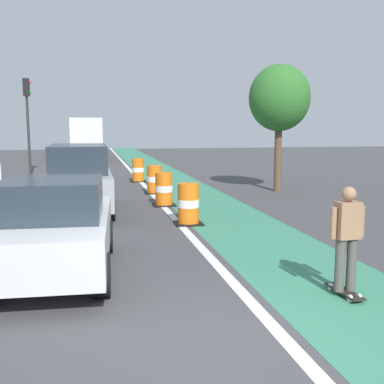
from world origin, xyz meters
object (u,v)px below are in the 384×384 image
traffic_barrel_mid (164,190)px  traffic_light_corner (27,109)px  traffic_barrel_front (188,204)px  traffic_barrel_far (138,170)px  skateboarder_on_lane (347,238)px  street_tree_sidewalk (279,99)px  traffic_barrel_back (154,180)px  parked_sedan_nearest (55,228)px  parked_suv_second (79,179)px  delivery_truck_down_block (86,136)px

traffic_barrel_mid → traffic_light_corner: (-5.55, 11.22, 2.97)m
traffic_barrel_front → traffic_barrel_far: bearing=92.0°
skateboarder_on_lane → street_tree_sidewalk: 11.97m
traffic_barrel_back → traffic_light_corner: size_ratio=0.21×
skateboarder_on_lane → parked_sedan_nearest: size_ratio=0.40×
parked_suv_second → street_tree_sidewalk: size_ratio=0.92×
parked_suv_second → skateboarder_on_lane: bearing=-62.7°
delivery_truck_down_block → street_tree_sidewalk: 21.76m
skateboarder_on_lane → traffic_light_corner: (-6.99, 19.90, 2.59)m
traffic_barrel_back → delivery_truck_down_block: size_ratio=0.14×
delivery_truck_down_block → traffic_light_corner: size_ratio=1.50×
parked_sedan_nearest → traffic_barrel_front: bearing=49.3°
parked_suv_second → street_tree_sidewalk: 8.67m
parked_suv_second → traffic_barrel_far: bearing=71.8°
parked_suv_second → traffic_light_corner: size_ratio=0.90×
parked_sedan_nearest → delivery_truck_down_block: (0.23, 29.37, 1.01)m
parked_sedan_nearest → traffic_barrel_mid: parked_sedan_nearest is taller
skateboarder_on_lane → traffic_barrel_far: bearing=95.9°
parked_sedan_nearest → traffic_light_corner: 18.28m
parked_suv_second → traffic_barrel_mid: bearing=14.8°
traffic_barrel_front → traffic_barrel_mid: same height
parked_sedan_nearest → traffic_barrel_mid: size_ratio=3.85×
traffic_barrel_front → delivery_truck_down_block: delivery_truck_down_block is taller
traffic_barrel_far → traffic_barrel_front: bearing=-88.0°
skateboarder_on_lane → traffic_barrel_front: 5.80m
delivery_truck_down_block → parked_sedan_nearest: bearing=-90.5°
traffic_barrel_far → parked_sedan_nearest: bearing=-101.6°
traffic_barrel_far → traffic_barrel_back: bearing=-86.8°
traffic_barrel_front → street_tree_sidewalk: street_tree_sidewalk is taller
parked_suv_second → traffic_barrel_front: bearing=-39.3°
traffic_barrel_front → delivery_truck_down_block: bearing=96.4°
traffic_barrel_front → traffic_barrel_back: same height
parked_suv_second → traffic_light_corner: 12.51m
parked_suv_second → street_tree_sidewalk: (7.65, 3.12, 2.63)m
parked_suv_second → traffic_light_corner: traffic_light_corner is taller
skateboarder_on_lane → street_tree_sidewalk: size_ratio=0.34×
traffic_barrel_mid → delivery_truck_down_block: bearing=96.8°
skateboarder_on_lane → parked_sedan_nearest: parked_sedan_nearest is taller
traffic_barrel_front → skateboarder_on_lane: bearing=-77.4°
skateboarder_on_lane → traffic_barrel_mid: size_ratio=1.55×
delivery_truck_down_block → street_tree_sidewalk: street_tree_sidewalk is taller
street_tree_sidewalk → skateboarder_on_lane: bearing=-107.7°
parked_sedan_nearest → traffic_light_corner: (-2.59, 17.90, 2.67)m
traffic_barrel_back → traffic_barrel_mid: bearing=-91.3°
parked_sedan_nearest → parked_suv_second: size_ratio=0.91×
traffic_barrel_front → traffic_barrel_far: size_ratio=1.00×
traffic_barrel_far → traffic_light_corner: traffic_light_corner is taller
delivery_truck_down_block → traffic_barrel_back: bearing=-82.0°
traffic_barrel_back → traffic_barrel_far: bearing=93.2°
delivery_truck_down_block → traffic_barrel_front: bearing=-83.6°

